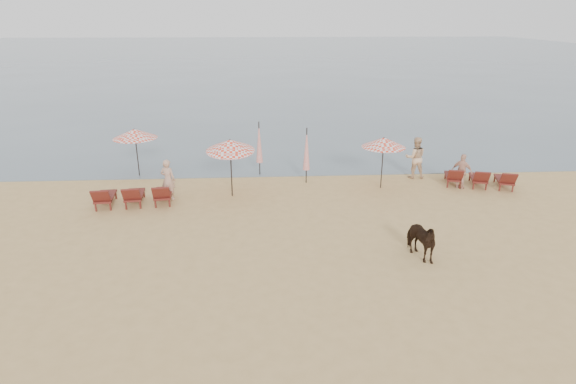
% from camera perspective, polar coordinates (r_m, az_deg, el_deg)
% --- Properties ---
extents(ground, '(120.00, 120.00, 0.00)m').
position_cam_1_polar(ground, '(13.20, 1.30, -12.12)').
color(ground, tan).
rests_on(ground, ground).
extents(sea, '(160.00, 140.00, 0.06)m').
position_cam_1_polar(sea, '(91.37, -2.86, 15.92)').
color(sea, '#51606B').
rests_on(sea, ground).
extents(lounger_cluster_left, '(3.03, 1.98, 0.63)m').
position_cam_1_polar(lounger_cluster_left, '(19.74, -17.83, -0.33)').
color(lounger_cluster_left, maroon).
rests_on(lounger_cluster_left, ground).
extents(lounger_cluster_right, '(3.08, 2.30, 0.60)m').
position_cam_1_polar(lounger_cluster_right, '(22.41, 21.72, 1.58)').
color(lounger_cluster_right, maroon).
rests_on(lounger_cluster_right, ground).
extents(umbrella_open_left_a, '(1.97, 1.97, 2.24)m').
position_cam_1_polar(umbrella_open_left_a, '(22.87, -17.70, 6.61)').
color(umbrella_open_left_a, black).
rests_on(umbrella_open_left_a, ground).
extents(umbrella_open_left_b, '(1.96, 1.99, 2.50)m').
position_cam_1_polar(umbrella_open_left_b, '(19.41, -6.87, 5.53)').
color(umbrella_open_left_b, black).
rests_on(umbrella_open_left_b, ground).
extents(umbrella_open_right, '(1.84, 1.84, 2.25)m').
position_cam_1_polar(umbrella_open_right, '(20.65, 11.28, 5.79)').
color(umbrella_open_right, black).
rests_on(umbrella_open_right, ground).
extents(umbrella_closed_left, '(0.30, 0.30, 2.49)m').
position_cam_1_polar(umbrella_closed_left, '(21.06, 2.21, 5.07)').
color(umbrella_closed_left, black).
rests_on(umbrella_closed_left, ground).
extents(umbrella_closed_right, '(0.31, 0.31, 2.53)m').
position_cam_1_polar(umbrella_closed_right, '(22.14, -3.43, 5.87)').
color(umbrella_closed_right, black).
rests_on(umbrella_closed_right, ground).
extents(cow, '(1.16, 1.64, 1.26)m').
position_cam_1_polar(cow, '(15.26, 15.29, -5.44)').
color(cow, black).
rests_on(cow, ground).
extents(beachgoer_left, '(0.71, 0.58, 1.68)m').
position_cam_1_polar(beachgoer_left, '(19.89, -14.04, 1.44)').
color(beachgoer_left, tan).
rests_on(beachgoer_left, ground).
extents(beachgoer_right_a, '(0.98, 0.80, 1.90)m').
position_cam_1_polar(beachgoer_right_a, '(22.63, 14.85, 3.96)').
color(beachgoer_right_a, '#D8AE87').
rests_on(beachgoer_right_a, ground).
extents(beachgoer_right_b, '(0.91, 0.88, 1.53)m').
position_cam_1_polar(beachgoer_right_b, '(21.84, 19.92, 2.30)').
color(beachgoer_right_b, '#DBA389').
rests_on(beachgoer_right_b, ground).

